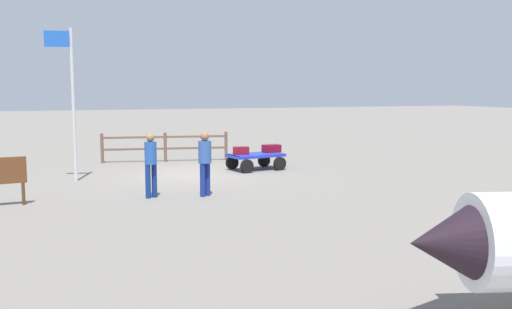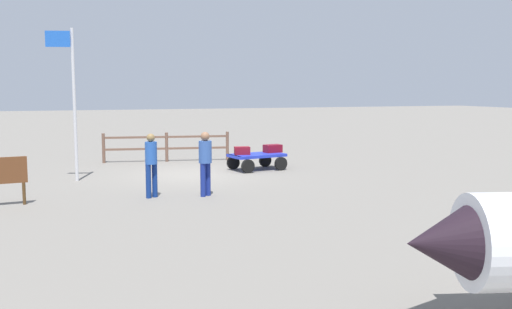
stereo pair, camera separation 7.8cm
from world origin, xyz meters
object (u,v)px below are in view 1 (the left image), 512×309
object	(u,v)px
suitcase_maroon	(271,148)
signboard	(5,174)
worker_trailing	(151,161)
flagpole	(70,93)
suitcase_navy	(241,151)
worker_lead	(205,158)
luggage_cart	(255,158)

from	to	relation	value
suitcase_maroon	signboard	size ratio (longest dim) A/B	0.55
suitcase_maroon	worker_trailing	xyz separation A→B (m)	(5.06, 4.18, 0.26)
suitcase_maroon	flagpole	distance (m)	7.19
suitcase_navy	worker_lead	world-z (taller)	worker_lead
suitcase_navy	suitcase_maroon	distance (m)	1.28
suitcase_maroon	worker_lead	distance (m)	5.78
luggage_cart	suitcase_navy	world-z (taller)	suitcase_navy
luggage_cart	signboard	size ratio (longest dim) A/B	1.70
flagpole	signboard	bearing A→B (deg)	63.28
luggage_cart	flagpole	xyz separation A→B (m)	(6.16, 0.39, 2.29)
worker_lead	signboard	distance (m)	4.95
luggage_cart	signboard	bearing A→B (deg)	25.82
worker_lead	flagpole	bearing A→B (deg)	-49.95
suitcase_maroon	worker_trailing	world-z (taller)	worker_trailing
luggage_cart	suitcase_navy	bearing A→B (deg)	2.96
suitcase_navy	flagpole	xyz separation A→B (m)	(5.62, 0.37, 2.01)
luggage_cart	suitcase_maroon	size ratio (longest dim) A/B	3.08
suitcase_maroon	signboard	bearing A→B (deg)	25.29
luggage_cart	suitcase_maroon	distance (m)	0.81
signboard	flagpole	bearing A→B (deg)	-116.72
worker_lead	signboard	size ratio (longest dim) A/B	1.43
luggage_cart	worker_lead	size ratio (longest dim) A/B	1.19
worker_lead	signboard	world-z (taller)	worker_lead
signboard	worker_trailing	bearing A→B (deg)	178.09
suitcase_maroon	luggage_cart	bearing A→B (deg)	19.09
luggage_cart	worker_trailing	xyz separation A→B (m)	(4.35, 3.93, 0.55)
suitcase_navy	worker_lead	xyz separation A→B (m)	(2.42, 4.18, 0.32)
suitcase_navy	suitcase_maroon	bearing A→B (deg)	-167.62
worker_trailing	signboard	world-z (taller)	worker_trailing
suitcase_maroon	flagpole	xyz separation A→B (m)	(6.88, 0.64, 2.00)
suitcase_maroon	signboard	world-z (taller)	signboard
flagpole	worker_lead	bearing A→B (deg)	130.05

